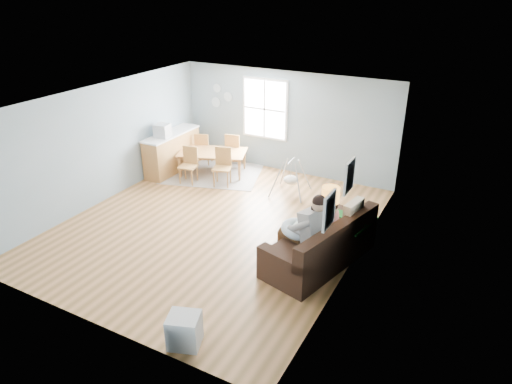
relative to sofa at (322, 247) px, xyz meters
The scene contains 22 objects.
room 3.28m from the sofa, behind, with size 8.40×9.40×3.90m.
window 5.07m from the sofa, 129.51° to the left, with size 1.32×0.08×1.62m.
pictures 1.74m from the sofa, 58.46° to the right, with size 0.05×1.34×0.74m.
wall_plates 6.08m from the sofa, 140.04° to the left, with size 0.67×0.02×0.66m.
sofa is the anchor object (origin of this frame).
green_throw 0.83m from the sofa, 81.86° to the left, with size 1.06×0.88×0.04m, color #125220.
beige_pillow 0.82m from the sofa, 55.47° to the left, with size 0.15×0.54×0.54m, color #BEAD91.
father 0.61m from the sofa, 128.21° to the right, with size 1.17×0.77×1.55m.
nursing_pillow 0.61m from the sofa, 148.91° to the right, with size 0.61×0.61×0.17m, color silver.
infant 0.65m from the sofa, 152.71° to the right, with size 0.16×0.40×0.15m.
toddler 0.52m from the sofa, 96.98° to the left, with size 0.65×0.47×0.95m.
floor_lamp 0.95m from the sofa, 19.50° to the left, with size 0.31×0.31×1.54m.
storage_cube 3.06m from the sofa, 109.22° to the right, with size 0.56×0.53×0.50m.
rug 4.91m from the sofa, 147.07° to the left, with size 2.49×1.89×0.01m, color gray.
dining_table 4.90m from the sofa, 147.07° to the left, with size 1.77×0.99×0.62m, color #995A32.
chair_sw 4.78m from the sofa, 155.88° to the left, with size 0.49×0.49×0.93m.
chair_se 4.16m from the sofa, 147.76° to the left, with size 0.56×0.56×0.97m.
chair_nw 5.67m from the sofa, 146.56° to the left, with size 0.52×0.52×0.93m.
chair_ne 5.15m from the sofa, 138.93° to the left, with size 0.51×0.51×0.97m.
counter 5.73m from the sofa, 155.55° to the left, with size 0.58×1.91×1.07m.
monitor 5.64m from the sofa, 158.87° to the left, with size 0.41×0.39×0.34m.
baby_swing 3.03m from the sofa, 125.12° to the left, with size 0.92×0.93×0.87m.
Camera 1 is at (4.79, -7.17, 4.78)m, focal length 32.00 mm.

